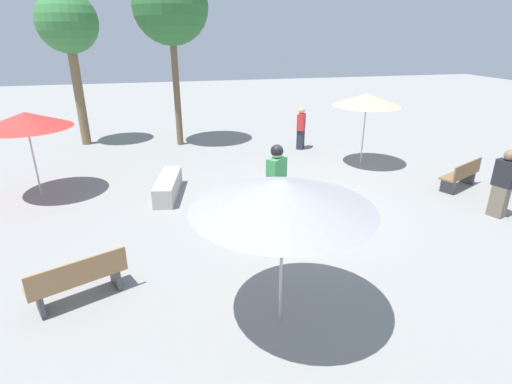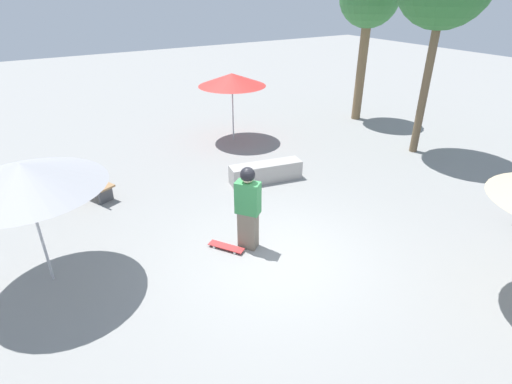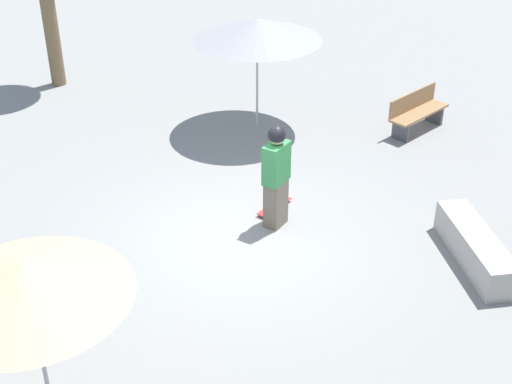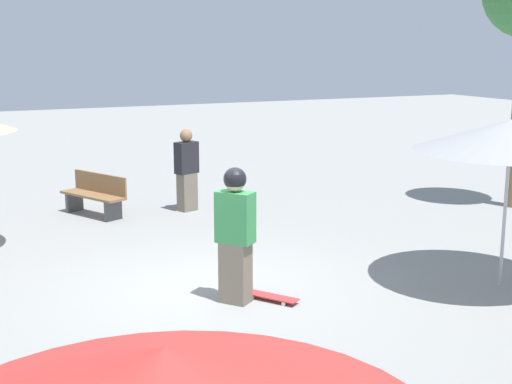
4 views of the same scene
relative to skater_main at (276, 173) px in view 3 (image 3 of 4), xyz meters
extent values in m
plane|color=gray|center=(0.60, 0.22, -1.00)|extent=(60.00, 60.00, 0.00)
cube|color=#726656|center=(0.00, 0.00, -0.58)|extent=(0.47, 0.45, 0.84)
cube|color=#388C4C|center=(0.00, 0.00, 0.19)|extent=(0.56, 0.52, 0.70)
sphere|color=beige|center=(0.00, 0.00, 0.67)|extent=(0.27, 0.27, 0.27)
sphere|color=black|center=(0.00, 0.00, 0.70)|extent=(0.31, 0.31, 0.31)
cube|color=red|center=(-0.16, -0.46, -0.94)|extent=(0.78, 0.61, 0.02)
cylinder|color=silver|center=(-0.32, -0.66, -0.98)|extent=(0.06, 0.05, 0.05)
cylinder|color=silver|center=(-0.41, -0.52, -0.98)|extent=(0.06, 0.05, 0.05)
cylinder|color=silver|center=(0.10, -0.39, -0.98)|extent=(0.06, 0.05, 0.05)
cylinder|color=silver|center=(0.00, -0.25, -0.98)|extent=(0.06, 0.05, 0.05)
cube|color=#A8A39E|center=(-2.56, 2.08, -0.74)|extent=(0.90, 2.14, 0.53)
cube|color=#47474C|center=(-4.79, -2.66, -0.80)|extent=(0.24, 0.39, 0.40)
cube|color=#47474C|center=(-3.65, -2.15, -0.80)|extent=(0.24, 0.39, 0.40)
cube|color=#9E754C|center=(-4.22, -2.41, -0.58)|extent=(1.64, 1.06, 0.05)
cube|color=#9E754C|center=(-4.14, -2.59, -0.35)|extent=(1.47, 0.69, 0.40)
cylinder|color=#B7B7BC|center=(-1.02, -3.76, 0.13)|extent=(0.05, 0.05, 2.27)
cone|color=#99999E|center=(-1.02, -3.76, 1.20)|extent=(2.69, 2.69, 0.44)
cylinder|color=#B7B7BC|center=(4.04, 3.33, 0.15)|extent=(0.05, 0.05, 2.31)
cone|color=#C6B289|center=(4.04, 3.33, 1.25)|extent=(2.21, 2.21, 0.40)
cylinder|color=brown|center=(2.77, -7.78, 1.10)|extent=(0.35, 0.35, 4.21)
camera|label=1|loc=(-2.61, -8.71, 3.31)|focal=28.00mm
camera|label=2|loc=(6.17, -3.56, 4.04)|focal=28.00mm
camera|label=3|loc=(3.79, 9.55, 5.71)|focal=50.00mm
camera|label=4|loc=(-8.44, 3.68, 2.45)|focal=50.00mm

